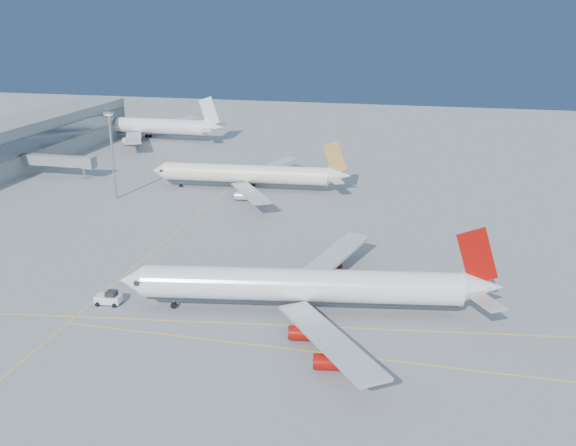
% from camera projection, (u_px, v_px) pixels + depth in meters
% --- Properties ---
extents(ground, '(500.00, 500.00, 0.00)m').
position_uv_depth(ground, '(321.00, 311.00, 110.26)').
color(ground, slate).
rests_on(ground, ground).
extents(terminal, '(18.40, 110.00, 15.00)m').
position_uv_depth(terminal, '(23.00, 142.00, 210.86)').
color(terminal, gray).
rests_on(terminal, ground).
extents(jet_bridge, '(23.60, 3.60, 6.90)m').
position_uv_depth(jet_bridge, '(62.00, 161.00, 194.95)').
color(jet_bridge, gray).
rests_on(jet_bridge, ground).
extents(taxiway_lines, '(118.86, 140.00, 0.02)m').
position_uv_depth(taxiway_lines, '(249.00, 288.00, 119.25)').
color(taxiway_lines, yellow).
rests_on(taxiway_lines, ground).
extents(airliner_virgin, '(64.76, 57.59, 16.02)m').
position_uv_depth(airliner_virgin, '(309.00, 286.00, 108.20)').
color(airliner_virgin, white).
rests_on(airliner_virgin, ground).
extents(airliner_etihad, '(57.69, 53.14, 15.05)m').
position_uv_depth(airliner_etihad, '(250.00, 174.00, 181.80)').
color(airliner_etihad, beige).
rests_on(airliner_etihad, ground).
extents(airliner_third, '(65.84, 60.93, 17.72)m').
position_uv_depth(airliner_third, '(144.00, 126.00, 251.61)').
color(airliner_third, white).
rests_on(airliner_third, ground).
extents(pushback_tug, '(4.57, 2.99, 2.48)m').
position_uv_depth(pushback_tug, '(109.00, 298.00, 112.33)').
color(pushback_tug, white).
rests_on(pushback_tug, ground).
extents(light_mast, '(2.03, 2.03, 23.48)m').
position_uv_depth(light_mast, '(112.00, 149.00, 170.54)').
color(light_mast, gray).
rests_on(light_mast, ground).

